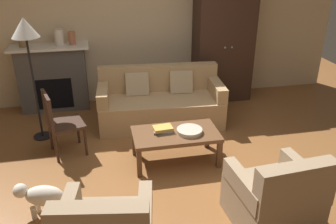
% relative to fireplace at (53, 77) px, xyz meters
% --- Properties ---
extents(ground_plane, '(9.60, 9.60, 0.00)m').
position_rel_fireplace_xyz_m(ground_plane, '(1.55, -2.30, -0.57)').
color(ground_plane, brown).
extents(back_wall, '(7.20, 0.10, 2.80)m').
position_rel_fireplace_xyz_m(back_wall, '(1.55, 0.25, 0.83)').
color(back_wall, beige).
rests_on(back_wall, ground).
extents(fireplace, '(1.26, 0.48, 1.12)m').
position_rel_fireplace_xyz_m(fireplace, '(0.00, 0.00, 0.00)').
color(fireplace, '#4C4947').
rests_on(fireplace, ground).
extents(armoire, '(1.06, 0.57, 2.02)m').
position_rel_fireplace_xyz_m(armoire, '(2.95, -0.08, 0.44)').
color(armoire, '#382319').
rests_on(armoire, ground).
extents(couch, '(1.97, 0.98, 0.86)m').
position_rel_fireplace_xyz_m(couch, '(1.68, -0.86, -0.25)').
color(couch, tan).
rests_on(couch, ground).
extents(coffee_table, '(1.10, 0.60, 0.42)m').
position_rel_fireplace_xyz_m(coffee_table, '(1.66, -2.04, -0.20)').
color(coffee_table, brown).
rests_on(coffee_table, ground).
extents(fruit_bowl, '(0.33, 0.33, 0.05)m').
position_rel_fireplace_xyz_m(fruit_bowl, '(1.83, -2.08, -0.12)').
color(fruit_bowl, beige).
rests_on(fruit_bowl, coffee_table).
extents(book_stack, '(0.26, 0.20, 0.07)m').
position_rel_fireplace_xyz_m(book_stack, '(1.50, -1.98, -0.11)').
color(book_stack, gray).
rests_on(book_stack, coffee_table).
extents(mantel_vase_bronze, '(0.13, 0.13, 0.22)m').
position_rel_fireplace_xyz_m(mantel_vase_bronze, '(-0.38, -0.02, 0.66)').
color(mantel_vase_bronze, olive).
rests_on(mantel_vase_bronze, fireplace).
extents(mantel_vase_cream, '(0.15, 0.15, 0.25)m').
position_rel_fireplace_xyz_m(mantel_vase_cream, '(0.18, -0.02, 0.68)').
color(mantel_vase_cream, beige).
rests_on(mantel_vase_cream, fireplace).
extents(mantel_vase_terracotta, '(0.12, 0.12, 0.21)m').
position_rel_fireplace_xyz_m(mantel_vase_terracotta, '(0.38, -0.02, 0.65)').
color(mantel_vase_terracotta, '#A86042').
rests_on(mantel_vase_terracotta, fireplace).
extents(armchair_near_right, '(0.83, 0.83, 0.88)m').
position_rel_fireplace_xyz_m(armchair_near_right, '(2.36, -3.40, -0.25)').
color(armchair_near_right, '#997F60').
rests_on(armchair_near_right, ground).
extents(side_chair_wooden, '(0.55, 0.55, 0.90)m').
position_rel_fireplace_xyz_m(side_chair_wooden, '(0.19, -1.57, -0.06)').
color(side_chair_wooden, '#382319').
rests_on(side_chair_wooden, ground).
extents(floor_lamp, '(0.36, 0.36, 1.75)m').
position_rel_fireplace_xyz_m(floor_lamp, '(-0.14, -1.02, 0.95)').
color(floor_lamp, black).
rests_on(floor_lamp, ground).
extents(dog, '(0.56, 0.28, 0.39)m').
position_rel_fireplace_xyz_m(dog, '(0.07, -2.79, -0.32)').
color(dog, beige).
rests_on(dog, ground).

